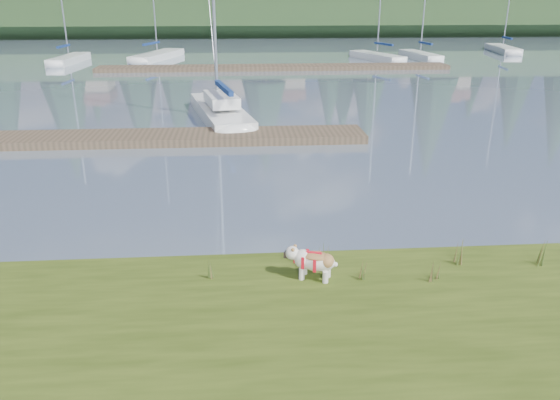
{
  "coord_description": "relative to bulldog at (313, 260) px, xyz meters",
  "views": [
    {
      "loc": [
        -0.74,
        -11.3,
        5.16
      ],
      "look_at": [
        0.08,
        -0.5,
        1.09
      ],
      "focal_mm": 35.0,
      "sensor_mm": 36.0,
      "label": 1
    }
  ],
  "objects": [
    {
      "name": "weed_3",
      "position": [
        -1.81,
        0.14,
        -0.16
      ],
      "size": [
        0.17,
        0.14,
        0.46
      ],
      "color": "#475B23",
      "rests_on": "bank"
    },
    {
      "name": "sailboat_main",
      "position": [
        -2.21,
        16.06,
        -0.29
      ],
      "size": [
        3.28,
        8.6,
        12.19
      ],
      "rotation": [
        0.0,
        0.0,
        1.77
      ],
      "color": "white",
      "rests_on": "ground"
    },
    {
      "name": "sailboat_bg_4",
      "position": [
        14.41,
        39.29,
        -0.38
      ],
      "size": [
        2.13,
        7.21,
        10.57
      ],
      "rotation": [
        0.0,
        0.0,
        1.68
      ],
      "color": "white",
      "rests_on": "ground"
    },
    {
      "name": "weed_4",
      "position": [
        2.16,
        -0.26,
        -0.17
      ],
      "size": [
        0.17,
        0.14,
        0.46
      ],
      "color": "#475B23",
      "rests_on": "bank"
    },
    {
      "name": "weed_2",
      "position": [
        2.81,
        0.37,
        -0.09
      ],
      "size": [
        0.17,
        0.14,
        0.64
      ],
      "color": "#475B23",
      "rests_on": "bank"
    },
    {
      "name": "sailboat_bg_1",
      "position": [
        -7.93,
        41.14,
        -0.38
      ],
      "size": [
        4.18,
        9.28,
        13.49
      ],
      "rotation": [
        0.0,
        0.0,
        1.3
      ],
      "color": "white",
      "rests_on": "ground"
    },
    {
      "name": "ground",
      "position": [
        -0.53,
        32.59,
        -0.71
      ],
      "size": [
        200.0,
        200.0,
        0.0
      ],
      "primitive_type": "plane",
      "color": "gray",
      "rests_on": "ground"
    },
    {
      "name": "weed_5",
      "position": [
        4.36,
        0.16,
        -0.12
      ],
      "size": [
        0.17,
        0.14,
        0.57
      ],
      "color": "#475B23",
      "rests_on": "bank"
    },
    {
      "name": "sailboat_bg_5",
      "position": [
        24.53,
        44.83,
        -0.39
      ],
      "size": [
        2.84,
        8.2,
        11.49
      ],
      "rotation": [
        0.0,
        0.0,
        1.41
      ],
      "color": "white",
      "rests_on": "ground"
    },
    {
      "name": "sailboat_bg_3",
      "position": [
        10.33,
        38.71,
        -0.38
      ],
      "size": [
        3.84,
        7.49,
        10.98
      ],
      "rotation": [
        0.0,
        0.0,
        1.91
      ],
      "color": "white",
      "rests_on": "ground"
    },
    {
      "name": "dock_far",
      "position": [
        1.47,
        32.59,
        -0.56
      ],
      "size": [
        26.0,
        2.2,
        0.3
      ],
      "primitive_type": "cube",
      "color": "#4C3D2C",
      "rests_on": "ground"
    },
    {
      "name": "weed_1",
      "position": [
        0.85,
        -0.09,
        -0.18
      ],
      "size": [
        0.17,
        0.14,
        0.43
      ],
      "color": "#475B23",
      "rests_on": "bank"
    },
    {
      "name": "sailboat_bg_0",
      "position": [
        -14.9,
        38.65,
        -0.38
      ],
      "size": [
        1.95,
        7.37,
        10.65
      ],
      "rotation": [
        0.0,
        0.0,
        1.5
      ],
      "color": "white",
      "rests_on": "ground"
    },
    {
      "name": "bulldog",
      "position": [
        0.0,
        0.0,
        0.0
      ],
      "size": [
        0.97,
        0.61,
        0.57
      ],
      "rotation": [
        0.0,
        0.0,
        2.79
      ],
      "color": "silver",
      "rests_on": "bank"
    },
    {
      "name": "weed_0",
      "position": [
        0.25,
        0.34,
        -0.1
      ],
      "size": [
        0.17,
        0.14,
        0.61
      ],
      "color": "#475B23",
      "rests_on": "bank"
    },
    {
      "name": "ridge",
      "position": [
        -0.53,
        75.59,
        1.79
      ],
      "size": [
        200.0,
        20.0,
        5.0
      ],
      "primitive_type": "cube",
      "color": "#1D3118",
      "rests_on": "ground"
    },
    {
      "name": "mud_lip",
      "position": [
        -0.53,
        0.99,
        -0.64
      ],
      "size": [
        60.0,
        0.5,
        0.14
      ],
      "primitive_type": "cube",
      "color": "#33281C",
      "rests_on": "ground"
    },
    {
      "name": "dock_near",
      "position": [
        -4.53,
        11.59,
        -0.56
      ],
      "size": [
        16.0,
        2.0,
        0.3
      ],
      "primitive_type": "cube",
      "color": "#4C3D2C",
      "rests_on": "ground"
    }
  ]
}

